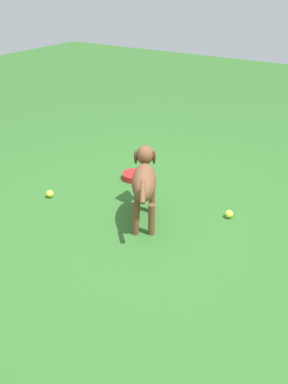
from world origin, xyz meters
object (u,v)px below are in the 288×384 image
(tennis_ball_1, at_px, (50,194))
(tennis_ball_0, at_px, (229,214))
(dog, at_px, (144,180))
(water_bowl, at_px, (134,176))

(tennis_ball_1, bearing_deg, tennis_ball_0, -159.81)
(tennis_ball_1, bearing_deg, dog, -170.44)
(dog, xyz_separation_m, water_bowl, (0.46, -0.54, -0.32))
(tennis_ball_0, height_order, water_bowl, tennis_ball_0)
(dog, distance_m, tennis_ball_0, 0.76)
(tennis_ball_1, height_order, water_bowl, tennis_ball_1)
(dog, distance_m, water_bowl, 0.78)
(dog, xyz_separation_m, tennis_ball_0, (-0.57, -0.39, -0.32))
(water_bowl, bearing_deg, tennis_ball_1, 58.07)
(dog, height_order, tennis_ball_0, dog)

